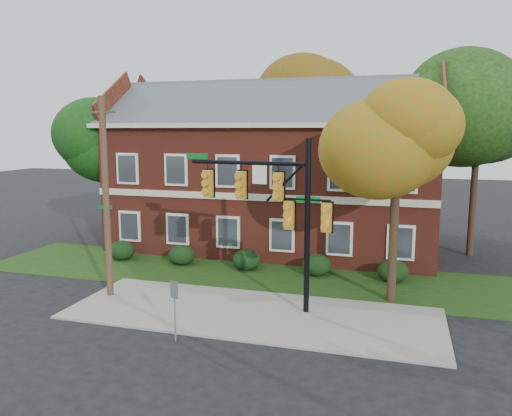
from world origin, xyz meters
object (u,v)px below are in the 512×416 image
(apartment_building, at_px, (273,163))
(tree_far_rear, at_px, (319,102))
(hedge_far_left, at_px, (122,250))
(hedge_center, at_px, (246,260))
(hedge_left, at_px, (182,255))
(tree_near_right, at_px, (404,136))
(tree_right_rear, at_px, (486,106))
(tree_left_rear, at_px, (114,133))
(sign_post, at_px, (175,301))
(hedge_right, at_px, (317,265))
(utility_pole, at_px, (106,198))
(hedge_far_right, at_px, (393,271))
(traffic_signal, at_px, (277,206))

(apartment_building, xyz_separation_m, tree_far_rear, (1.34, 7.84, 3.86))
(hedge_far_left, xyz_separation_m, hedge_center, (7.00, 0.00, 0.00))
(hedge_left, bearing_deg, tree_far_rear, 69.71)
(tree_near_right, bearing_deg, hedge_left, 165.19)
(apartment_building, relative_size, tree_right_rear, 1.77)
(tree_left_rear, xyz_separation_m, sign_post, (10.02, -12.84, -5.30))
(hedge_left, distance_m, tree_near_right, 12.68)
(hedge_right, bearing_deg, tree_far_rear, 99.36)
(tree_left_rear, height_order, utility_pole, tree_left_rear)
(hedge_far_right, height_order, sign_post, sign_post)
(traffic_signal, bearing_deg, tree_far_rear, 100.54)
(traffic_signal, xyz_separation_m, sign_post, (-2.51, -3.62, -2.72))
(tree_left_rear, bearing_deg, hedge_center, -23.04)
(hedge_far_right, height_order, tree_left_rear, tree_left_rear)
(hedge_right, distance_m, utility_pole, 10.14)
(hedge_left, bearing_deg, hedge_center, 0.00)
(hedge_far_right, distance_m, tree_far_rear, 16.51)
(hedge_right, relative_size, utility_pole, 0.17)
(hedge_center, height_order, sign_post, sign_post)
(hedge_center, bearing_deg, apartment_building, 90.00)
(apartment_building, distance_m, sign_post, 14.41)
(tree_near_right, xyz_separation_m, tree_far_rear, (-5.88, 15.93, 2.17))
(tree_near_right, height_order, tree_right_rear, tree_right_rear)
(hedge_center, bearing_deg, tree_far_rear, 84.15)
(tree_right_rear, bearing_deg, utility_pole, -143.50)
(utility_pole, bearing_deg, tree_far_rear, 80.06)
(tree_right_rear, bearing_deg, apartment_building, -175.67)
(sign_post, bearing_deg, tree_right_rear, 65.59)
(apartment_building, xyz_separation_m, hedge_left, (-3.50, -5.25, -4.46))
(tree_near_right, bearing_deg, apartment_building, 131.77)
(tree_left_rear, height_order, traffic_signal, tree_left_rear)
(utility_pole, distance_m, sign_post, 6.26)
(apartment_building, xyz_separation_m, hedge_center, (0.00, -5.25, -4.46))
(hedge_far_left, relative_size, tree_far_rear, 0.12)
(hedge_left, xyz_separation_m, tree_far_rear, (4.84, 13.09, 8.32))
(hedge_far_right, distance_m, utility_pole, 13.01)
(hedge_far_right, height_order, tree_right_rear, tree_right_rear)
(hedge_left, height_order, sign_post, sign_post)
(hedge_right, xyz_separation_m, traffic_signal, (-0.70, -5.08, 3.58))
(hedge_far_right, xyz_separation_m, sign_post, (-6.71, -8.70, 0.86))
(apartment_building, xyz_separation_m, tree_right_rear, (11.31, 0.86, 3.13))
(hedge_right, height_order, traffic_signal, traffic_signal)
(hedge_far_left, bearing_deg, apartment_building, 36.89)
(hedge_far_left, xyz_separation_m, sign_post, (7.29, -8.70, 0.86))
(tree_right_rear, height_order, sign_post, tree_right_rear)
(hedge_far_left, bearing_deg, hedge_far_right, 0.00)
(hedge_left, relative_size, tree_near_right, 0.16)
(hedge_right, height_order, hedge_far_right, same)
(traffic_signal, bearing_deg, hedge_center, 124.83)
(hedge_right, xyz_separation_m, utility_pole, (-7.76, -5.41, 3.65))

